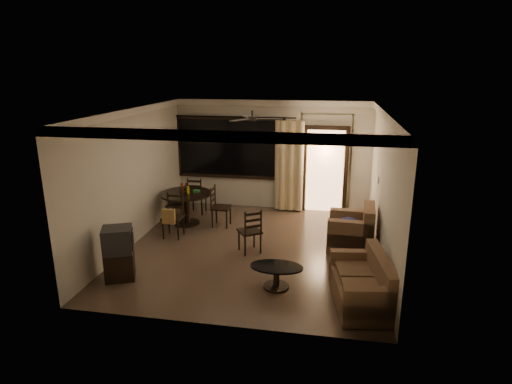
% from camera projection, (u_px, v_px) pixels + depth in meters
% --- Properties ---
extents(ground, '(5.50, 5.50, 0.00)m').
position_uv_depth(ground, '(252.00, 249.00, 8.76)').
color(ground, '#7F6651').
rests_on(ground, ground).
extents(room_shell, '(5.50, 6.70, 5.50)m').
position_uv_depth(room_shell, '(292.00, 146.00, 9.82)').
color(room_shell, beige).
rests_on(room_shell, ground).
extents(dining_table, '(1.21, 1.21, 0.98)m').
position_uv_depth(dining_table, '(186.00, 199.00, 10.02)').
color(dining_table, black).
rests_on(dining_table, ground).
extents(dining_chair_west, '(0.42, 0.42, 0.95)m').
position_uv_depth(dining_chair_west, '(178.00, 211.00, 10.15)').
color(dining_chair_west, black).
rests_on(dining_chair_west, ground).
extents(dining_chair_east, '(0.42, 0.42, 0.95)m').
position_uv_depth(dining_chair_east, '(221.00, 214.00, 9.95)').
color(dining_chair_east, black).
rests_on(dining_chair_east, ground).
extents(dining_chair_south, '(0.42, 0.48, 0.95)m').
position_uv_depth(dining_chair_south, '(173.00, 224.00, 9.29)').
color(dining_chair_south, black).
rests_on(dining_chair_south, ground).
extents(dining_chair_north, '(0.42, 0.42, 0.95)m').
position_uv_depth(dining_chair_north, '(197.00, 202.00, 10.85)').
color(dining_chair_north, black).
rests_on(dining_chair_north, ground).
extents(tv_cabinet, '(0.62, 0.60, 0.94)m').
position_uv_depth(tv_cabinet, '(119.00, 253.00, 7.41)').
color(tv_cabinet, black).
rests_on(tv_cabinet, ground).
extents(sofa, '(0.98, 1.56, 0.78)m').
position_uv_depth(sofa, '(364.00, 285.00, 6.65)').
color(sofa, '#482821').
rests_on(sofa, ground).
extents(armchair, '(0.94, 0.94, 0.90)m').
position_uv_depth(armchair, '(353.00, 231.00, 8.68)').
color(armchair, '#482821').
rests_on(armchair, ground).
extents(coffee_table, '(0.89, 0.53, 0.39)m').
position_uv_depth(coffee_table, '(276.00, 273.00, 7.16)').
color(coffee_table, black).
rests_on(coffee_table, ground).
extents(side_chair, '(0.57, 0.57, 0.93)m').
position_uv_depth(side_chair, '(250.00, 239.00, 8.54)').
color(side_chair, black).
rests_on(side_chair, ground).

